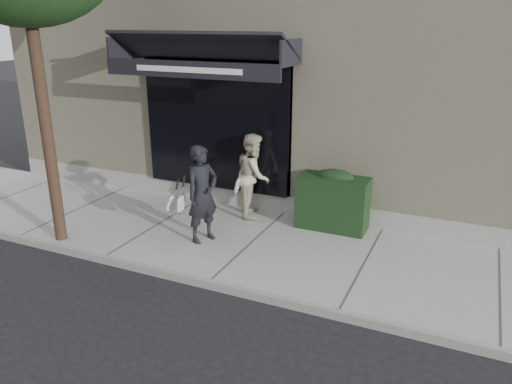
% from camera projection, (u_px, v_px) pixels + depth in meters
% --- Properties ---
extents(ground, '(80.00, 80.00, 0.00)m').
position_uv_depth(ground, '(253.00, 248.00, 8.91)').
color(ground, black).
rests_on(ground, ground).
extents(sidewalk, '(20.00, 3.00, 0.12)m').
position_uv_depth(sidewalk, '(252.00, 245.00, 8.89)').
color(sidewalk, gray).
rests_on(sidewalk, ground).
extents(curb, '(20.00, 0.10, 0.14)m').
position_uv_depth(curb, '(210.00, 284.00, 7.55)').
color(curb, gray).
rests_on(curb, ground).
extents(building_facade, '(14.30, 8.04, 5.64)m').
position_uv_depth(building_facade, '(336.00, 68.00, 12.28)').
color(building_facade, beige).
rests_on(building_facade, ground).
extents(hedge, '(1.30, 0.70, 1.14)m').
position_uv_depth(hedge, '(334.00, 200.00, 9.34)').
color(hedge, black).
rests_on(hedge, sidewalk).
extents(pedestrian_front, '(0.82, 0.88, 1.73)m').
position_uv_depth(pedestrian_front, '(202.00, 194.00, 8.66)').
color(pedestrian_front, black).
rests_on(pedestrian_front, sidewalk).
extents(pedestrian_back, '(0.89, 1.03, 1.67)m').
position_uv_depth(pedestrian_back, '(254.00, 175.00, 9.83)').
color(pedestrian_back, beige).
rests_on(pedestrian_back, sidewalk).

